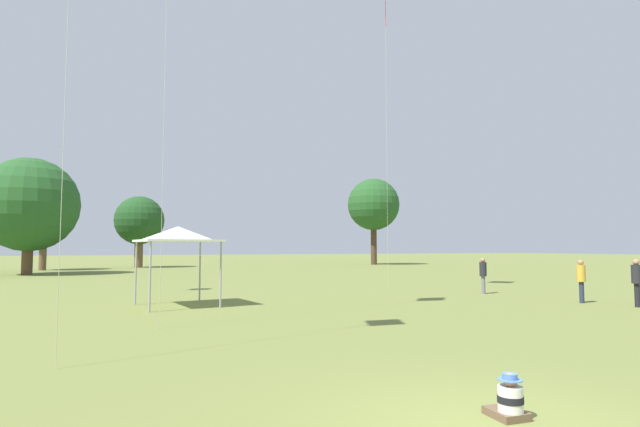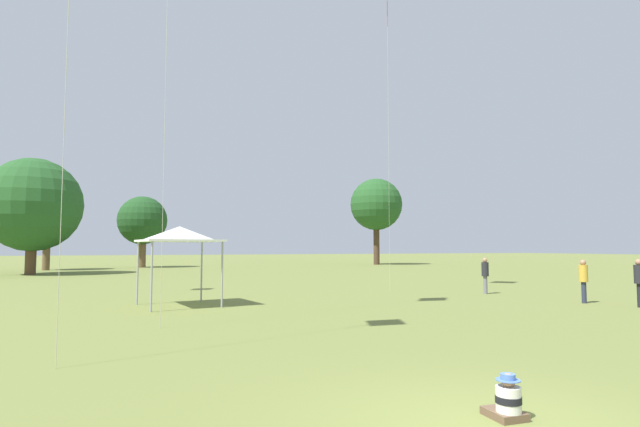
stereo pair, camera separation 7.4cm
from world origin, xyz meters
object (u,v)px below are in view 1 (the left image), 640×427
at_px(person_standing_0, 483,272).
at_px(distant_tree_1, 44,217).
at_px(person_standing_2, 581,277).
at_px(distant_tree_3, 373,205).
at_px(person_standing_1, 637,278).
at_px(canopy_tent, 178,235).
at_px(seated_toddler, 509,400).
at_px(distant_tree_0, 29,205).
at_px(distant_tree_2, 139,221).

bearing_deg(person_standing_0, distant_tree_1, -23.49).
distance_m(person_standing_2, distant_tree_3, 45.10).
height_order(person_standing_1, distant_tree_3, distant_tree_3).
height_order(person_standing_1, canopy_tent, canopy_tent).
xyz_separation_m(seated_toddler, canopy_tent, (-2.35, 14.38, 2.45)).
xyz_separation_m(person_standing_1, distant_tree_0, (-23.98, 33.96, 4.61)).
xyz_separation_m(person_standing_1, person_standing_2, (-0.70, 1.79, -0.04)).
xyz_separation_m(person_standing_1, distant_tree_1, (-23.78, 42.56, 4.10)).
distance_m(person_standing_0, canopy_tent, 14.19).
distance_m(canopy_tent, distant_tree_3, 47.47).
bearing_deg(distant_tree_2, distant_tree_0, -127.26).
xyz_separation_m(seated_toddler, distant_tree_0, (-10.70, 41.36, 5.44)).
bearing_deg(distant_tree_1, canopy_tent, -77.11).
distance_m(person_standing_1, distant_tree_1, 48.92).
bearing_deg(canopy_tent, distant_tree_1, 102.89).
distance_m(person_standing_0, distant_tree_3, 41.09).
xyz_separation_m(person_standing_0, person_standing_1, (1.56, -6.44, 0.04)).
height_order(canopy_tent, distant_tree_0, distant_tree_0).
xyz_separation_m(distant_tree_0, distant_tree_2, (9.14, 12.01, -0.53)).
bearing_deg(distant_tree_0, seated_toddler, -75.50).
relative_size(canopy_tent, distant_tree_3, 0.28).
relative_size(seated_toddler, distant_tree_2, 0.07).
height_order(distant_tree_0, distant_tree_3, distant_tree_3).
bearing_deg(distant_tree_0, person_standing_0, -50.82).
bearing_deg(distant_tree_0, canopy_tent, -72.80).
xyz_separation_m(seated_toddler, person_standing_2, (12.59, 9.18, 0.79)).
relative_size(seated_toddler, distant_tree_1, 0.08).
relative_size(person_standing_1, person_standing_2, 1.04).
relative_size(canopy_tent, distant_tree_2, 0.40).
xyz_separation_m(canopy_tent, distant_tree_0, (-8.35, 26.97, 2.99)).
bearing_deg(person_standing_2, distant_tree_1, 92.60).
bearing_deg(distant_tree_2, person_standing_0, -71.42).
height_order(person_standing_1, distant_tree_2, distant_tree_2).
bearing_deg(distant_tree_2, person_standing_1, -72.10).
relative_size(person_standing_2, distant_tree_1, 0.23).
height_order(seated_toddler, distant_tree_0, distant_tree_0).
xyz_separation_m(person_standing_1, distant_tree_2, (-14.85, 45.97, 4.08)).
height_order(person_standing_0, distant_tree_1, distant_tree_1).
height_order(seated_toddler, canopy_tent, canopy_tent).
bearing_deg(distant_tree_3, seated_toddler, -117.61).
distance_m(distant_tree_0, distant_tree_1, 8.61).
xyz_separation_m(distant_tree_0, distant_tree_1, (0.21, 8.59, -0.51)).
height_order(seated_toddler, distant_tree_1, distant_tree_1).
relative_size(seated_toddler, distant_tree_3, 0.05).
xyz_separation_m(person_standing_2, distant_tree_0, (-23.29, 32.17, 4.64)).
xyz_separation_m(seated_toddler, person_standing_0, (11.73, 13.83, 0.79)).
relative_size(person_standing_2, distant_tree_0, 0.18).
relative_size(person_standing_0, person_standing_2, 1.00).
xyz_separation_m(person_standing_2, distant_tree_2, (-14.15, 44.19, 4.12)).
height_order(person_standing_2, distant_tree_3, distant_tree_3).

